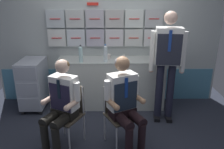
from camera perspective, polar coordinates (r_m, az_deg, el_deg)
ground at (r=3.49m, az=-1.35°, el=-16.07°), size 4.80×4.80×0.04m
galley_bulkhead at (r=4.31m, az=-1.25°, el=7.05°), size 4.20×0.14×2.15m
galley_counter at (r=4.23m, az=-0.14°, el=-2.06°), size 1.94×0.53×0.91m
service_trolley at (r=4.37m, az=-19.14°, el=-1.99°), size 0.40×0.65×0.92m
folding_chair_left at (r=3.23m, az=-10.76°, el=-8.34°), size 0.53×0.53×0.85m
crew_member_left at (r=3.05m, az=-12.74°, el=-6.90°), size 0.56×0.67×1.24m
folding_chair_right at (r=3.19m, az=1.73°, el=-8.38°), size 0.54×0.54×0.85m
crew_member_right at (r=2.98m, az=3.25°, el=-6.48°), size 0.59×0.69×1.28m
crew_member_standing at (r=3.65m, az=13.78°, el=4.25°), size 0.55×0.30×1.79m
water_bottle_blue_cap at (r=3.89m, az=-1.65°, el=5.30°), size 0.07×0.07×0.30m
water_bottle_clear at (r=3.90m, az=-7.86°, el=5.12°), size 0.07×0.07×0.30m
espresso_cup_small at (r=4.10m, az=3.03°, el=4.48°), size 0.06×0.06×0.07m
coffee_cup_spare at (r=4.12m, az=-0.81°, el=4.62°), size 0.07×0.07×0.08m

